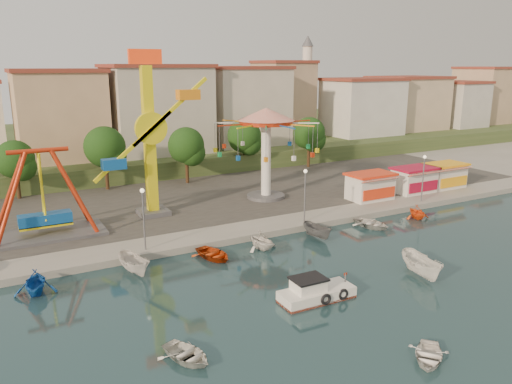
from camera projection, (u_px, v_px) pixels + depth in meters
ground at (314, 297)px, 34.60m from camera, size 200.00×200.00×0.00m
quay_deck at (109, 155)px, 87.21m from camera, size 200.00×100.00×0.60m
asphalt_pad at (169, 194)px, 59.94m from camera, size 90.00×28.00×0.01m
hill_terrace at (102, 145)px, 91.16m from camera, size 200.00×60.00×3.00m
pirate_ship_ride at (43, 195)px, 44.21m from camera, size 10.00×5.00×8.00m
kamikaze_tower at (154, 139)px, 49.71m from camera, size 7.99×3.10×16.50m
wave_swinger at (266, 133)px, 56.24m from camera, size 11.60×11.60×10.40m
booth_left at (370, 186)px, 57.12m from camera, size 5.40×3.78×3.08m
booth_mid at (414, 180)px, 60.35m from camera, size 5.40×3.78×3.08m
booth_right at (444, 175)px, 62.78m from camera, size 5.40×3.78×3.08m
lamp_post_1 at (144, 221)px, 41.15m from camera, size 0.14×0.14×5.00m
lamp_post_2 at (305, 197)px, 48.61m from camera, size 0.14×0.14×5.00m
lamp_post_3 at (423, 180)px, 56.06m from camera, size 0.14×0.14×5.00m
tree_1 at (15, 159)px, 56.66m from camera, size 4.35×4.35×6.80m
tree_2 at (105, 147)px, 60.77m from camera, size 5.02×5.02×7.85m
tree_3 at (186, 145)px, 64.29m from camera, size 4.68×4.68×7.32m
tree_4 at (244, 136)px, 71.44m from camera, size 4.86×4.86×7.60m
tree_5 at (309, 133)px, 74.57m from camera, size 4.83×4.83×7.54m
building_2 at (64, 114)px, 72.82m from camera, size 11.95×9.28×11.23m
building_3 at (162, 119)px, 76.81m from camera, size 12.59×10.50×9.20m
building_4 at (231, 113)px, 85.96m from camera, size 10.75×9.23×9.24m
building_5 at (301, 105)px, 90.33m from camera, size 12.77×10.96×11.21m
building_6 at (358, 100)px, 94.35m from camera, size 8.23×8.98×12.36m
building_7 at (386, 106)px, 104.52m from camera, size 11.59×10.93×8.76m
building_8 at (458, 96)px, 104.99m from camera, size 12.84×9.28×12.58m
building_9 at (488, 101)px, 114.05m from camera, size 12.95×9.17×9.21m
minaret at (307, 82)px, 94.16m from camera, size 2.80×2.80×18.00m
cabin_motorboat at (315, 293)px, 33.98m from camera, size 5.33×2.23×1.86m
rowboat_a at (187, 354)px, 27.07m from camera, size 3.35×3.90×0.68m
rowboat_b at (428, 356)px, 27.01m from camera, size 3.76×3.67×0.64m
skiff at (422, 266)px, 37.60m from camera, size 2.74×4.85×1.77m
moored_boat_1 at (35, 282)px, 34.87m from camera, size 3.44×3.80×1.75m
moored_boat_2 at (134, 265)px, 38.16m from camera, size 2.23×4.26×1.56m
moored_boat_3 at (213, 254)px, 41.33m from camera, size 3.52×4.32×0.79m
moored_boat_4 at (261, 240)px, 43.35m from camera, size 3.37×3.70×1.67m
moored_boat_5 at (317, 231)px, 46.16m from camera, size 1.71×3.70×1.38m
moored_boat_6 at (372, 224)px, 49.29m from camera, size 3.41×4.28×0.80m
moored_boat_7 at (417, 212)px, 52.07m from camera, size 3.03×3.31×1.48m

